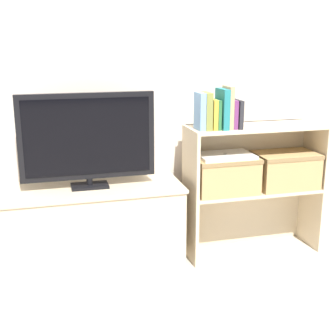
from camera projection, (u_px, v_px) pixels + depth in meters
The scene contains 17 objects.
ground_plane at pixel (174, 271), 2.86m from camera, with size 16.00×16.00×0.00m, color #BCB2A3.
wall_back at pixel (156, 67), 2.97m from camera, with size 10.00×0.05×2.40m.
tv_stand at pixel (92, 227), 2.87m from camera, with size 1.11×0.44×0.52m.
tv at pixel (88, 138), 2.72m from camera, with size 0.79×0.14×0.56m.
bookshelf_lower_tier at pixel (248, 208), 3.13m from camera, with size 0.88×0.30×0.44m.
bookshelf_upper_tier at pixel (252, 147), 3.02m from camera, with size 0.88×0.30×0.41m.
book_skyblue at pixel (200, 111), 2.75m from camera, with size 0.03×0.13×0.22m.
book_olive at pixel (206, 111), 2.76m from camera, with size 0.04×0.13×0.22m.
book_mustard at pixel (212, 114), 2.78m from camera, with size 0.03×0.13×0.18m.
book_forest at pixel (217, 114), 2.79m from camera, with size 0.02×0.12×0.18m.
book_teal at pixel (222, 109), 2.79m from camera, with size 0.04×0.16×0.24m.
book_tan at pixel (228, 107), 2.79m from camera, with size 0.03×0.14×0.25m.
book_plum at pixel (233, 114), 2.81m from camera, with size 0.03×0.12×0.17m.
book_charcoal at pixel (237, 114), 2.82m from camera, with size 0.03×0.14×0.17m.
storage_basket_left at pixel (225, 173), 2.94m from camera, with size 0.40×0.27×0.23m.
storage_basket_right at pixel (285, 168), 3.04m from camera, with size 0.40×0.27×0.23m.
laptop at pixel (225, 155), 2.91m from camera, with size 0.34×0.24×0.02m.
Camera 1 is at (-0.72, -2.50, 1.36)m, focal length 50.00 mm.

